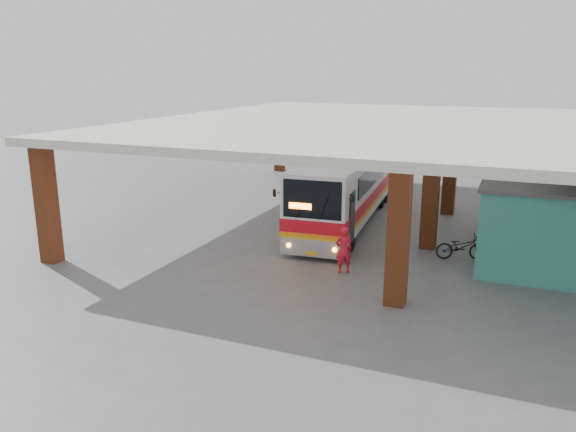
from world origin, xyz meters
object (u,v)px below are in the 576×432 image
at_px(red_chair, 489,223).
at_px(coach_bus, 347,187).
at_px(pedestrian, 344,250).
at_px(motorcycle, 461,247).

bearing_deg(red_chair, coach_bus, -146.68).
relative_size(pedestrian, red_chair, 2.10).
xyz_separation_m(coach_bus, motorcycle, (5.47, -3.34, -1.21)).
bearing_deg(motorcycle, pedestrian, 110.17).
relative_size(coach_bus, pedestrian, 7.18).
bearing_deg(pedestrian, red_chair, -154.45).
relative_size(coach_bus, motorcycle, 6.41).
height_order(motorcycle, red_chair, motorcycle).
bearing_deg(coach_bus, pedestrian, -78.23).
bearing_deg(red_chair, pedestrian, -96.74).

